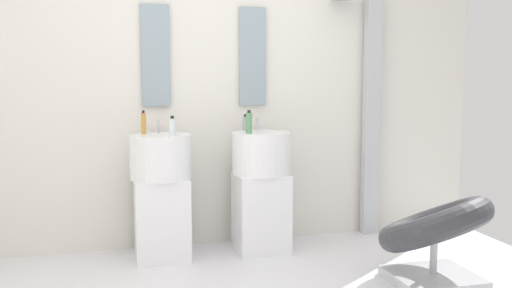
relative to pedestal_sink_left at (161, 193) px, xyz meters
name	(u,v)px	position (x,y,z in m)	size (l,w,h in m)	color
rear_partition	(204,87)	(0.39, 0.34, 0.80)	(4.80, 0.10, 2.60)	silver
pedestal_sink_left	(161,193)	(0.00, 0.00, 0.00)	(0.46, 0.46, 1.05)	white
pedestal_sink_right	(261,188)	(0.78, 0.00, 0.00)	(0.46, 0.46, 1.05)	white
vanity_mirror_left	(156,56)	(0.00, 0.27, 1.04)	(0.22, 0.03, 0.79)	#8C9EA8
vanity_mirror_right	(253,57)	(0.78, 0.27, 1.04)	(0.22, 0.03, 0.79)	#8C9EA8
shower_column	(370,112)	(1.82, 0.21, 0.58)	(0.49, 0.24, 2.05)	#B7BABF
lounge_chair	(435,232)	(1.72, -0.99, -0.15)	(1.09, 1.09, 0.65)	#B7BABF
soap_bottle_clear	(172,127)	(0.08, -0.11, 0.51)	(0.05, 0.05, 0.15)	silver
soap_bottle_green	(249,123)	(0.67, -0.08, 0.53)	(0.05, 0.05, 0.18)	#59996B
soap_bottle_amber	(144,123)	(-0.12, 0.08, 0.53)	(0.04, 0.04, 0.18)	#C68C38
soap_bottle_grey	(246,123)	(0.69, 0.14, 0.50)	(0.05, 0.05, 0.13)	#99999E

